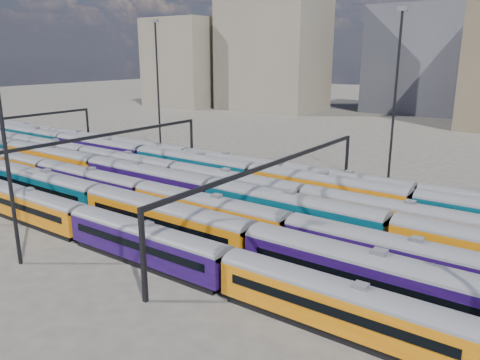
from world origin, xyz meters
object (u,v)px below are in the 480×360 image
Objects in this scene: mast_2 at (1,118)px; rake_1 at (252,240)px; rake_2 at (143,193)px; rake_0 at (146,239)px.

rake_1 is at bearing 32.77° from mast_2.
rake_0 is at bearing -42.28° from rake_2.
mast_2 is (1.12, -17.00, 11.29)m from rake_2.
mast_2 is (-9.88, -7.00, 11.45)m from rake_0.
mast_2 is (-18.64, -12.00, 11.11)m from rake_1.
mast_2 is at bearing -144.68° from rake_0.
rake_1 reaches higher than rake_2.
mast_2 reaches higher than rake_1.
rake_2 is at bearing 137.72° from rake_0.
rake_0 is at bearing -150.29° from rake_1.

